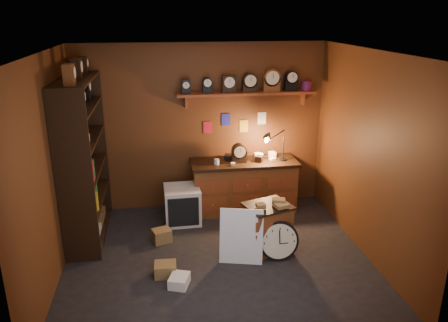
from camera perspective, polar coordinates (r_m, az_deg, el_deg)
floor at (r=6.00m, az=-0.87°, el=-12.61°), size 4.00×4.00×0.00m
room_shell at (r=5.42m, az=-0.65°, el=3.75°), size 4.02×3.62×2.71m
shelving_unit at (r=6.43m, az=-18.21°, el=0.91°), size 0.47×1.60×2.58m
workbench at (r=7.19m, az=2.60°, el=-2.85°), size 1.72×0.66×1.36m
low_cabinet at (r=6.06m, az=5.70°, el=-8.36°), size 0.71×0.66×0.76m
big_round_clock at (r=5.92m, az=7.16°, el=-10.30°), size 0.54×0.17×0.54m
white_panel at (r=5.96m, az=2.23°, el=-12.89°), size 0.59×0.29×0.75m
mini_fridge at (r=6.87m, az=-5.45°, el=-5.70°), size 0.56×0.57×0.57m
floor_box_a at (r=5.67m, az=-7.65°, el=-13.86°), size 0.28×0.24×0.17m
floor_box_b at (r=5.48m, az=-5.86°, el=-15.29°), size 0.29×0.32×0.13m
floor_box_c at (r=6.41m, az=-8.13°, el=-9.62°), size 0.30×0.27×0.19m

